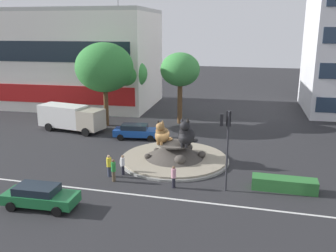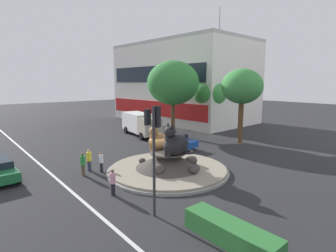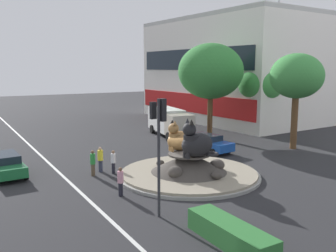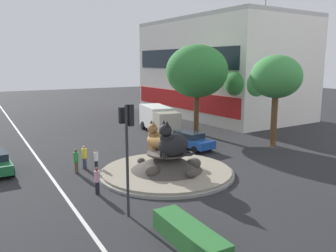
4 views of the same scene
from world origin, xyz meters
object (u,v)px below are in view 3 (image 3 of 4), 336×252
shophouse_block (231,70)px  parked_car_right (6,164)px  broadleaf_tree_behind_island (297,77)px  pedestrian_yellow_shirt (100,159)px  pedestrian_pink_shirt (121,181)px  third_tree_left (261,85)px  delivery_box_truck (170,121)px  pedestrian_green_shirt (93,162)px  traffic_light_mast (159,132)px  pedestrian_white_shirt (113,161)px  cat_statue_black (196,143)px  second_tree_near_tower (211,71)px  sedan_on_far_lane (207,142)px  cat_statue_tabby (179,139)px

shophouse_block → parked_car_right: (13.86, -30.43, -5.96)m
broadleaf_tree_behind_island → shophouse_block: bearing=156.9°
shophouse_block → pedestrian_yellow_shirt: shophouse_block is taller
shophouse_block → pedestrian_pink_shirt: 33.73m
third_tree_left → delivery_box_truck: bearing=-109.9°
pedestrian_green_shirt → traffic_light_mast: bearing=-105.1°
shophouse_block → pedestrian_white_shirt: size_ratio=15.28×
pedestrian_yellow_shirt → cat_statue_black: bearing=72.5°
second_tree_near_tower → parked_car_right: (4.11, -19.70, -5.89)m
pedestrian_green_shirt → pedestrian_white_shirt: bearing=-27.0°
broadleaf_tree_behind_island → sedan_on_far_lane: bearing=-111.9°
traffic_light_mast → shophouse_block: size_ratio=0.23×
traffic_light_mast → sedan_on_far_lane: 14.69m
third_tree_left → pedestrian_yellow_shirt: (5.79, -20.26, -4.33)m
cat_statue_tabby → parked_car_right: size_ratio=0.44×
shophouse_block → sedan_on_far_lane: 21.75m
third_tree_left → cat_statue_black: bearing=-55.7°
shophouse_block → sedan_on_far_lane: size_ratio=5.01×
cat_statue_tabby → broadleaf_tree_behind_island: bearing=-169.3°
pedestrian_pink_shirt → delivery_box_truck: size_ratio=0.21×
shophouse_block → pedestrian_yellow_shirt: size_ratio=14.07×
cat_statue_tabby → broadleaf_tree_behind_island: broadleaf_tree_behind_island is taller
third_tree_left → pedestrian_pink_shirt: third_tree_left is taller
pedestrian_green_shirt → third_tree_left: bearing=-1.6°
second_tree_near_tower → delivery_box_truck: second_tree_near_tower is taller
pedestrian_green_shirt → pedestrian_yellow_shirt: 1.03m
pedestrian_green_shirt → pedestrian_yellow_shirt: (-0.68, 0.77, -0.00)m
pedestrian_yellow_shirt → sedan_on_far_lane: 10.01m
cat_statue_black → pedestrian_yellow_shirt: size_ratio=1.45×
sedan_on_far_lane → delivery_box_truck: (-7.87, 1.02, 0.77)m
pedestrian_green_shirt → pedestrian_pink_shirt: pedestrian_green_shirt is taller
broadleaf_tree_behind_island → parked_car_right: 23.83m
traffic_light_mast → pedestrian_pink_shirt: 4.82m
broadleaf_tree_behind_island → second_tree_near_tower: (-7.94, -3.16, 0.40)m
shophouse_block → pedestrian_pink_shirt: (21.29, -25.49, -5.87)m
shophouse_block → third_tree_left: shophouse_block is taller
third_tree_left → broadleaf_tree_behind_island: bearing=-22.7°
cat_statue_black → pedestrian_pink_shirt: cat_statue_black is taller
pedestrian_green_shirt → cat_statue_black: bearing=-58.9°
traffic_light_mast → pedestrian_green_shirt: 8.69m
cat_statue_black → shophouse_block: bearing=-131.2°
pedestrian_pink_shirt → traffic_light_mast: bearing=72.8°
second_tree_near_tower → third_tree_left: size_ratio=1.29×
parked_car_right → cat_statue_black: bearing=51.4°
second_tree_near_tower → third_tree_left: (0.53, 6.27, -1.44)m
cat_statue_tabby → second_tree_near_tower: 13.99m
broadleaf_tree_behind_island → pedestrian_yellow_shirt: size_ratio=4.79×
second_tree_near_tower → sedan_on_far_lane: size_ratio=1.95×
pedestrian_green_shirt → second_tree_near_tower: bearing=6.6°
pedestrian_white_shirt → pedestrian_green_shirt: bearing=-30.6°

